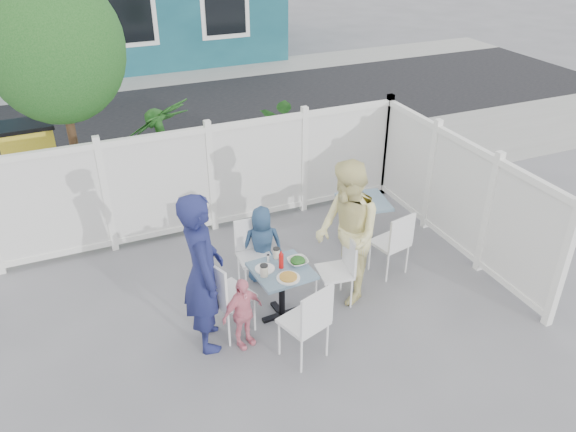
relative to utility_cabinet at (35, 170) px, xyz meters
name	(u,v)px	position (x,y,z in m)	size (l,w,h in m)	color
ground	(267,328)	(2.22, -4.00, -0.69)	(80.00, 80.00, 0.00)	slate
near_sidewalk	(185,189)	(2.22, -0.20, -0.68)	(24.00, 2.60, 0.01)	gray
street	(144,120)	(2.22, 3.50, -0.68)	(24.00, 5.00, 0.01)	black
far_sidewalk	(121,83)	(2.22, 6.60, -0.68)	(24.00, 1.60, 0.01)	gray
fence_back	(211,181)	(2.32, -1.60, 0.10)	(5.86, 0.08, 1.60)	white
fence_right	(457,197)	(5.22, -3.40, 0.10)	(0.08, 3.66, 1.60)	white
tree	(55,49)	(0.62, -0.70, 1.91)	(1.80, 1.62, 3.59)	#382316
utility_cabinet	(35,170)	(0.00, 0.00, 0.00)	(0.74, 0.53, 1.37)	gold
potted_shrub_a	(166,159)	(1.84, -0.90, 0.23)	(1.02, 1.02, 1.83)	#154616
potted_shrub_b	(304,151)	(4.04, -1.00, 0.02)	(1.27, 1.10, 1.42)	#154616
main_table	(282,280)	(2.46, -3.86, -0.17)	(0.67, 0.67, 0.67)	#3E5674
spare_table	(363,210)	(4.12, -2.82, -0.16)	(0.74, 0.74, 0.68)	#3E5674
chair_left	(223,292)	(1.75, -3.89, -0.10)	(0.57, 0.58, 1.00)	white
chair_right	(341,265)	(3.21, -3.86, -0.17)	(0.44, 0.45, 0.88)	white
chair_back	(253,249)	(2.38, -3.11, -0.17)	(0.42, 0.41, 0.88)	white
chair_near	(309,319)	(2.44, -4.63, -0.13)	(0.54, 0.53, 0.95)	white
chair_spare	(395,240)	(4.10, -3.64, -0.16)	(0.48, 0.47, 0.90)	white
man	(203,273)	(1.55, -3.92, 0.23)	(0.67, 0.44, 1.83)	navy
woman	(347,233)	(3.32, -3.78, 0.20)	(0.86, 0.67, 1.78)	#EBD84F
boy	(262,245)	(2.52, -3.07, -0.17)	(0.50, 0.33, 1.03)	navy
toddler	(243,313)	(1.89, -4.13, -0.25)	(0.51, 0.21, 0.87)	pink
plate_main	(288,278)	(2.46, -4.05, -0.01)	(0.26, 0.26, 0.02)	white
plate_side	(265,269)	(2.28, -3.79, -0.01)	(0.23, 0.23, 0.02)	white
salad_bowl	(298,262)	(2.67, -3.83, 0.01)	(0.23, 0.23, 0.06)	white
coffee_cup_a	(264,271)	(2.23, -3.90, 0.04)	(0.09, 0.09, 0.13)	beige
coffee_cup_b	(276,253)	(2.49, -3.62, 0.04)	(0.08, 0.08, 0.12)	beige
ketchup_bottle	(281,261)	(2.47, -3.83, 0.07)	(0.06, 0.06, 0.18)	#B60F0E
salt_shaker	(268,259)	(2.38, -3.65, 0.02)	(0.03, 0.03, 0.07)	white
pepper_shaker	(268,257)	(2.39, -3.63, 0.02)	(0.03, 0.03, 0.08)	black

